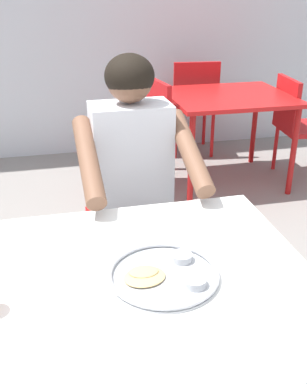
% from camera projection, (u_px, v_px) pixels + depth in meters
% --- Properties ---
extents(table_foreground, '(1.02, 0.90, 0.74)m').
position_uv_depth(table_foreground, '(142.00, 298.00, 1.35)').
color(table_foreground, white).
rests_on(table_foreground, ground).
extents(thali_tray, '(0.32, 0.32, 0.03)m').
position_uv_depth(thali_tray, '(164.00, 274.00, 1.31)').
color(thali_tray, '#B7BABF').
rests_on(thali_tray, table_foreground).
extents(chair_foreground, '(0.40, 0.42, 0.87)m').
position_uv_depth(chair_foreground, '(128.00, 206.00, 2.23)').
color(chair_foreground, red).
rests_on(chair_foreground, ground).
extents(diner_foreground, '(0.49, 0.56, 1.25)m').
position_uv_depth(diner_foreground, '(136.00, 178.00, 1.93)').
color(diner_foreground, '#343434').
rests_on(diner_foreground, ground).
extents(table_background_red, '(0.92, 0.82, 0.72)m').
position_uv_depth(table_background_red, '(229.00, 106.00, 3.50)').
color(table_background_red, red).
rests_on(table_background_red, ground).
extents(chair_red_left, '(0.48, 0.49, 0.85)m').
position_uv_depth(chair_red_left, '(144.00, 129.00, 3.39)').
color(chair_red_left, red).
rests_on(chair_red_left, ground).
extents(chair_red_right, '(0.45, 0.45, 0.83)m').
position_uv_depth(chair_red_right, '(298.00, 121.00, 3.65)').
color(chair_red_right, red).
rests_on(chair_red_right, ground).
extents(chair_red_far, '(0.47, 0.48, 0.88)m').
position_uv_depth(chair_red_far, '(193.00, 101.00, 4.13)').
color(chair_red_far, red).
rests_on(chair_red_far, ground).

